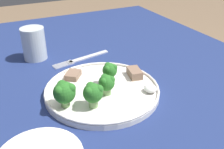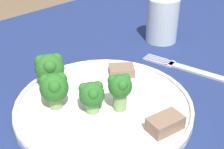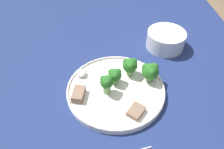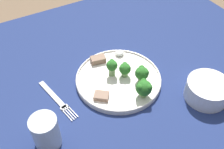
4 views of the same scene
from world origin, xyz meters
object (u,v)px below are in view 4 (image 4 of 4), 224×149
at_px(drinking_glass, 46,133).
at_px(fork, 57,99).
at_px(cream_bowl, 207,91).
at_px(dinner_plate, 118,79).

bearing_deg(drinking_glass, fork, -119.17).
height_order(fork, cream_bowl, cream_bowl).
height_order(cream_bowl, drinking_glass, drinking_glass).
distance_m(cream_bowl, drinking_glass, 0.47).
relative_size(dinner_plate, fork, 1.45).
xyz_separation_m(dinner_plate, drinking_glass, (0.27, 0.10, 0.03)).
bearing_deg(dinner_plate, drinking_glass, 20.41).
bearing_deg(dinner_plate, fork, -6.85).
height_order(fork, drinking_glass, drinking_glass).
relative_size(fork, cream_bowl, 1.47).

